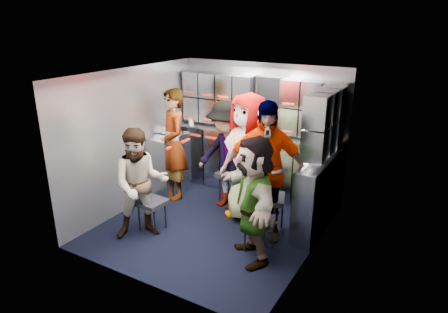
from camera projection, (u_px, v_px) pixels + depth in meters
The scene contains 29 objects.
floor at pixel (214, 224), 5.63m from camera, with size 3.00×3.00×0.00m, color black.
wall_back at pixel (262, 128), 6.50m from camera, with size 2.80×0.04×2.10m, color #90969D.
wall_left at pixel (134, 139), 5.94m from camera, with size 0.04×3.00×2.10m, color #90969D.
wall_right at pixel (317, 174), 4.62m from camera, with size 0.04×3.00×2.10m, color #90969D.
ceiling at pixel (213, 74), 4.93m from camera, with size 2.80×3.00×0.02m, color silver.
cart_bank_back at pixel (255, 164), 6.52m from camera, with size 2.68×0.38×0.99m, color #999DA8.
cart_bank_left at pixel (170, 165), 6.48m from camera, with size 0.38×0.76×0.99m, color #999DA8.
counter at pixel (256, 133), 6.34m from camera, with size 2.68×0.42×0.03m, color silver.
locker_bank_back at pixel (258, 103), 6.23m from camera, with size 2.68×0.28×0.82m, color #999DA8.
locker_bank_right at pixel (325, 122), 5.11m from camera, with size 0.28×1.00×0.82m, color #999DA8.
right_cabinet at pixel (316, 195), 5.36m from camera, with size 0.28×1.20×1.00m, color #999DA8.
coffee_niche at pixel (271, 105), 6.21m from camera, with size 0.46×0.16×0.84m, color black, non-canonical shape.
red_latch_strip at pixel (250, 145), 6.23m from camera, with size 2.60×0.02×0.03m, color #A3271B.
jump_seat_near_left at pixel (151, 204), 5.39m from camera, with size 0.39×0.37×0.43m.
jump_seat_mid_left at pixel (233, 176), 6.17m from camera, with size 0.46×0.43×0.50m.
jump_seat_center at pixel (253, 187), 5.84m from camera, with size 0.43×0.41×0.46m.
jump_seat_mid_right at pixel (269, 200), 5.37m from camera, with size 0.53×0.51×0.49m.
jump_seat_near_right at pixel (259, 223), 4.89m from camera, with size 0.45×0.43×0.43m.
attendant_standing at pixel (173, 145), 6.24m from camera, with size 0.64×0.42×1.75m, color black.
attendant_arc_a at pixel (141, 184), 5.12m from camera, with size 0.72×0.56×1.48m, color black.
attendant_arc_b at pixel (227, 156), 5.90m from camera, with size 1.06×0.61×1.65m, color black.
attendant_arc_c at pixel (248, 158), 5.52m from camera, with size 0.90×0.58×1.83m, color black.
attendant_arc_d at pixel (264, 171), 5.06m from camera, with size 1.07×0.45×1.83m, color black.
attendant_arc_e at pixel (253, 200), 4.61m from camera, with size 1.43×0.46×1.55m, color black.
bottle_left at pixel (225, 120), 6.51m from camera, with size 0.06×0.06×0.28m, color white.
bottle_mid at pixel (220, 120), 6.56m from camera, with size 0.07×0.07×0.25m, color white.
bottle_right at pixel (321, 135), 5.76m from camera, with size 0.06×0.06×0.25m, color white.
cup_left at pixel (191, 121), 6.84m from camera, with size 0.08×0.08×0.11m, color beige.
cup_right at pixel (280, 134), 6.07m from camera, with size 0.08×0.08×0.10m, color beige.
Camera 1 is at (2.62, -4.25, 2.78)m, focal length 32.00 mm.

